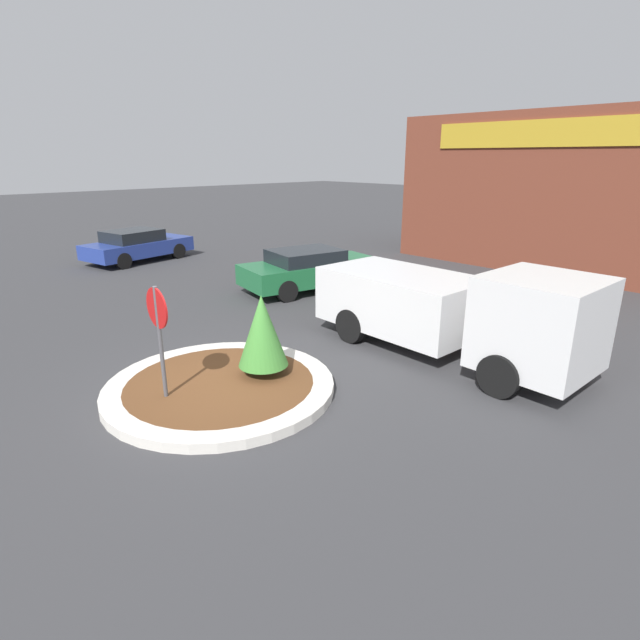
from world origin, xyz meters
TOP-DOWN VIEW (x-y plane):
  - ground_plane at (0.00, 0.00)m, footprint 120.00×120.00m
  - traffic_island at (0.00, 0.00)m, footprint 4.20×4.20m
  - stop_sign at (-0.16, -0.99)m, footprint 0.70×0.07m
  - island_shrub at (0.26, 0.81)m, footprint 0.95×0.95m
  - utility_truck at (1.91, 4.54)m, footprint 6.10×2.26m
  - storefront_building at (-0.50, 16.54)m, footprint 11.77×6.07m
  - parked_sedan_blue at (-12.75, 4.16)m, footprint 2.68×4.56m
  - parked_sedan_green at (-4.37, 6.23)m, footprint 2.71×4.79m

SIDE VIEW (x-z plane):
  - ground_plane at x=0.00m, z-range 0.00..0.00m
  - traffic_island at x=0.00m, z-range 0.00..0.18m
  - parked_sedan_blue at x=-12.75m, z-range 0.02..1.32m
  - parked_sedan_green at x=-4.37m, z-range 0.03..1.36m
  - island_shrub at x=0.26m, z-range 0.28..1.84m
  - utility_truck at x=1.91m, z-range 0.02..2.11m
  - stop_sign at x=-0.16m, z-range 0.41..2.55m
  - storefront_building at x=-0.50m, z-range 0.00..5.72m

